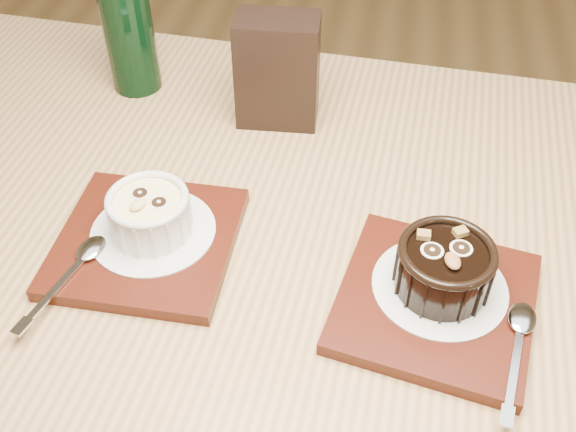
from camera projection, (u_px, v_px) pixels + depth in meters
name	position (u px, v px, depth m)	size (l,w,h in m)	color
table	(280.00, 306.00, 0.76)	(1.25, 0.87, 0.75)	olive
tray_left	(147.00, 242.00, 0.70)	(0.18, 0.18, 0.01)	#43140B
doily_left	(153.00, 231.00, 0.70)	(0.13, 0.13, 0.00)	silver
ramekin_white	(149.00, 212.00, 0.68)	(0.08, 0.08, 0.05)	white
spoon_left	(69.00, 272.00, 0.66)	(0.03, 0.13, 0.01)	#B9BBC2
tray_right	(435.00, 303.00, 0.64)	(0.18, 0.18, 0.01)	#43140B
doily_right	(440.00, 286.00, 0.65)	(0.13, 0.13, 0.00)	silver
ramekin_dark	(445.00, 266.00, 0.63)	(0.09, 0.09, 0.06)	black
spoon_right	(518.00, 348.00, 0.59)	(0.03, 0.13, 0.01)	#B9BBC2
condiment_stand	(278.00, 71.00, 0.82)	(0.10, 0.06, 0.14)	black
green_bottle	(127.00, 23.00, 0.86)	(0.06, 0.06, 0.24)	black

